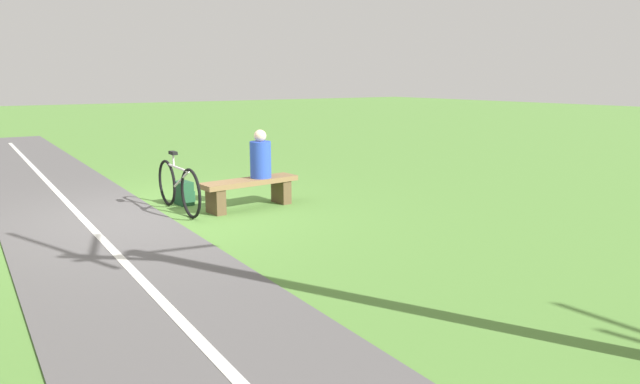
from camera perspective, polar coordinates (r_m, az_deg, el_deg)
name	(u,v)px	position (r m, az deg, el deg)	size (l,w,h in m)	color
ground_plane	(150,216)	(8.81, -16.82, -2.37)	(80.00, 80.00, 0.00)	#548438
paved_path	(186,327)	(4.91, -13.42, -13.19)	(2.20, 36.00, 0.02)	#565454
path_centre_line	(186,326)	(4.91, -13.42, -13.09)	(0.10, 32.00, 0.00)	silver
bench	(250,188)	(8.98, -7.14, 0.37)	(1.65, 0.55, 0.47)	brown
person_seated	(260,157)	(9.02, -6.05, 3.53)	(0.36, 0.36, 0.77)	#2847B7
bicycle	(178,187)	(8.94, -14.17, 0.54)	(0.08, 1.78, 0.92)	black
backpack	(184,193)	(9.45, -13.60, -0.13)	(0.28, 0.34, 0.38)	#1E4C2D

